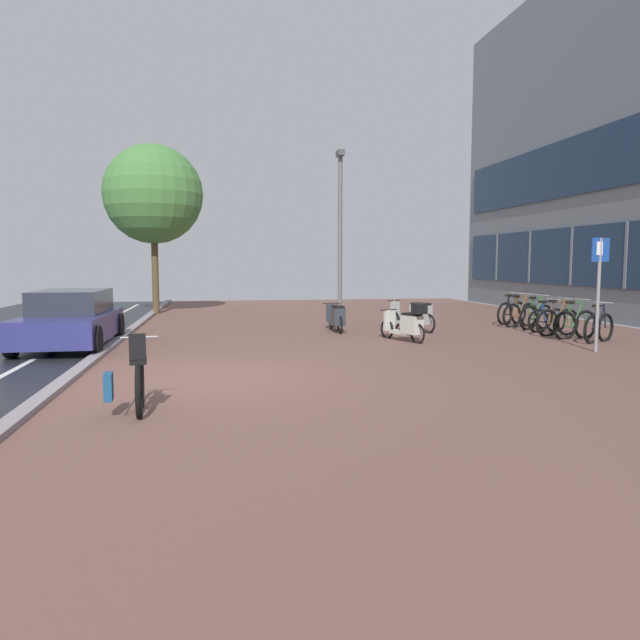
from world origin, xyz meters
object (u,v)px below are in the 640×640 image
bicycle_rack_00 (599,328)px  bicycle_rack_01 (575,324)px  bicycle_rack_02 (558,322)px  scooter_far (337,317)px  bicycle_rack_04 (536,317)px  scooter_near (414,316)px  parked_car_near (71,319)px  bicycle_foreground (137,382)px  bicycle_rack_05 (520,315)px  street_tree (153,195)px  bicycle_rack_03 (547,320)px  scooter_mid (408,324)px  parking_sign (599,282)px  bicycle_rack_06 (512,313)px  lamp_post (340,227)px

bicycle_rack_00 → bicycle_rack_01: bearing=103.3°
bicycle_rack_02 → scooter_far: 5.84m
bicycle_rack_04 → scooter_near: bicycle_rack_04 is taller
bicycle_rack_01 → parked_car_near: (-12.15, 0.69, 0.26)m
scooter_near → parked_car_near: parked_car_near is taller
bicycle_foreground → bicycle_rack_00: bicycle_foreground is taller
bicycle_rack_00 → bicycle_rack_05: 3.56m
bicycle_rack_02 → parked_car_near: parked_car_near is taller
bicycle_foreground → scooter_far: size_ratio=0.77×
scooter_far → street_tree: bearing=129.4°
bicycle_rack_03 → parked_car_near: 12.24m
bicycle_foreground → scooter_mid: bicycle_foreground is taller
bicycle_rack_04 → bicycle_rack_05: bearing=99.3°
bicycle_rack_05 → scooter_near: bearing=-169.3°
bicycle_rack_02 → bicycle_rack_00: bearing=-81.4°
street_tree → parking_sign: bearing=-47.8°
bicycle_rack_03 → scooter_mid: size_ratio=0.82×
scooter_near → bicycle_rack_06: bearing=20.9°
bicycle_foreground → scooter_far: bearing=62.9°
bicycle_rack_00 → parked_car_near: parked_car_near is taller
bicycle_rack_00 → bicycle_rack_01: 0.73m
bicycle_rack_05 → lamp_post: (-5.05, 2.15, 2.65)m
bicycle_rack_03 → parking_sign: parking_sign is taller
scooter_mid → lamp_post: lamp_post is taller
scooter_near → lamp_post: 4.11m
bicycle_rack_00 → bicycle_rack_01: (-0.17, 0.71, 0.01)m
scooter_mid → bicycle_rack_02: bearing=7.1°
bicycle_rack_02 → bicycle_rack_01: bearing=-86.2°
bicycle_rack_00 → bicycle_rack_04: 2.85m
bicycle_rack_04 → bicycle_rack_05: (-0.12, 0.71, 0.00)m
street_tree → bicycle_rack_05: bearing=-29.7°
bicycle_rack_02 → scooter_far: bearing=162.3°
bicycle_rack_02 → street_tree: street_tree is taller
bicycle_rack_04 → parked_car_near: parked_car_near is taller
bicycle_rack_02 → bicycle_rack_03: bicycle_rack_02 is taller
parking_sign → bicycle_rack_00: bearing=54.1°
street_tree → scooter_mid: bearing=-53.0°
scooter_near → lamp_post: (-1.54, 2.81, 2.57)m
bicycle_rack_02 → bicycle_rack_05: 2.14m
bicycle_foreground → bicycle_rack_06: (9.99, 9.38, -0.04)m
bicycle_rack_03 → street_tree: 14.22m
bicycle_rack_02 → scooter_far: bicycle_rack_02 is taller
bicycle_rack_05 → street_tree: bearing=150.3°
scooter_near → bicycle_rack_04: bearing=-0.8°
bicycle_rack_03 → bicycle_rack_04: size_ratio=0.94×
bicycle_rack_01 → lamp_post: bearing=135.1°
bicycle_rack_06 → street_tree: size_ratio=0.21×
parked_car_near → street_tree: (1.02, 8.53, 3.75)m
scooter_mid → scooter_far: 2.65m
bicycle_rack_06 → scooter_near: (-3.60, -1.37, 0.08)m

